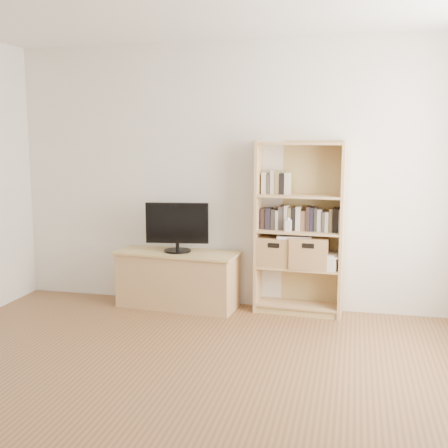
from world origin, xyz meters
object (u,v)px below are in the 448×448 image
(television, at_px, (177,227))
(baby_monitor, at_px, (288,226))
(basket_left, at_px, (276,251))
(basket_right, at_px, (310,252))
(tv_stand, at_px, (178,280))
(laptop, at_px, (294,236))
(bookshelf, at_px, (300,228))

(television, xyz_separation_m, baby_monitor, (1.10, -0.01, 0.06))
(basket_left, relative_size, basket_right, 0.95)
(tv_stand, bearing_deg, television, 0.00)
(tv_stand, xyz_separation_m, basket_left, (0.97, 0.08, 0.33))
(television, relative_size, basket_right, 1.74)
(baby_monitor, distance_m, laptop, 0.15)
(television, distance_m, basket_right, 1.31)
(tv_stand, distance_m, basket_right, 1.34)
(bookshelf, distance_m, basket_left, 0.32)
(basket_left, bearing_deg, laptop, -3.27)
(television, distance_m, baby_monitor, 1.10)
(tv_stand, height_order, basket_left, basket_left)
(bookshelf, bearing_deg, basket_left, -178.81)
(bookshelf, bearing_deg, basket_right, -2.60)
(television, bearing_deg, bookshelf, -4.69)
(baby_monitor, bearing_deg, bookshelf, 50.37)
(tv_stand, xyz_separation_m, baby_monitor, (1.10, -0.01, 0.60))
(laptop, bearing_deg, basket_right, -5.81)
(basket_left, relative_size, laptop, 1.05)
(bookshelf, distance_m, laptop, 0.09)
(television, height_order, baby_monitor, television)
(basket_right, xyz_separation_m, laptop, (-0.15, 0.00, 0.14))
(tv_stand, bearing_deg, baby_monitor, 4.39)
(bookshelf, relative_size, baby_monitor, 15.39)
(tv_stand, bearing_deg, basket_left, 9.91)
(television, bearing_deg, tv_stand, 0.00)
(television, height_order, laptop, television)
(basket_right, bearing_deg, television, -175.65)
(television, relative_size, basket_left, 1.84)
(bookshelf, xyz_separation_m, baby_monitor, (-0.10, -0.09, 0.04))
(baby_monitor, bearing_deg, laptop, 66.16)
(baby_monitor, distance_m, basket_right, 0.33)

